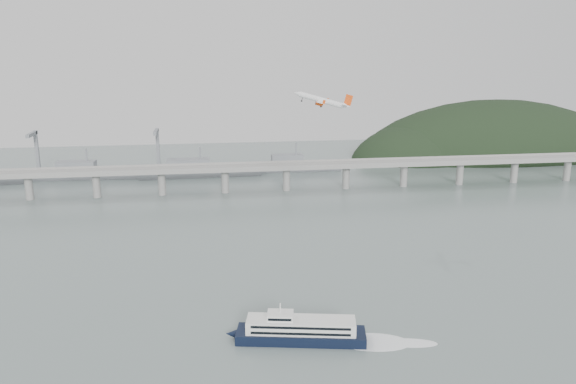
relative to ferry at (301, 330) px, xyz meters
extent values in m
plane|color=slate|center=(9.20, 43.16, -4.32)|extent=(900.00, 900.00, 0.00)
cube|color=gray|center=(9.20, 243.16, 15.68)|extent=(800.00, 22.00, 2.20)
cube|color=gray|center=(9.20, 232.66, 17.68)|extent=(800.00, 0.60, 1.80)
cube|color=gray|center=(9.20, 253.66, 17.68)|extent=(800.00, 0.60, 1.80)
cylinder|color=gray|center=(-170.80, 243.16, 5.18)|extent=(6.00, 6.00, 21.00)
cylinder|color=gray|center=(-120.80, 243.16, 5.18)|extent=(6.00, 6.00, 21.00)
cylinder|color=gray|center=(-70.80, 243.16, 5.18)|extent=(6.00, 6.00, 21.00)
cylinder|color=gray|center=(-20.80, 243.16, 5.18)|extent=(6.00, 6.00, 21.00)
cylinder|color=gray|center=(29.20, 243.16, 5.18)|extent=(6.00, 6.00, 21.00)
cylinder|color=gray|center=(79.20, 243.16, 5.18)|extent=(6.00, 6.00, 21.00)
cylinder|color=gray|center=(129.20, 243.16, 5.18)|extent=(6.00, 6.00, 21.00)
cylinder|color=gray|center=(179.20, 243.16, 5.18)|extent=(6.00, 6.00, 21.00)
cylinder|color=gray|center=(229.20, 243.16, 5.18)|extent=(6.00, 6.00, 21.00)
cylinder|color=gray|center=(279.20, 243.16, 5.18)|extent=(6.00, 6.00, 21.00)
ellipsoid|color=black|center=(279.20, 373.16, -22.32)|extent=(320.00, 150.00, 156.00)
ellipsoid|color=black|center=(184.20, 363.16, -16.32)|extent=(140.00, 110.00, 96.00)
ellipsoid|color=black|center=(369.20, 383.16, -29.32)|extent=(220.00, 140.00, 120.00)
cube|color=slate|center=(-140.80, 313.16, -0.32)|extent=(95.67, 20.15, 8.00)
cube|color=slate|center=(-150.30, 313.16, 7.68)|extent=(33.90, 15.02, 8.00)
cylinder|color=slate|center=(-140.80, 313.16, 15.68)|extent=(1.60, 1.60, 14.00)
cube|color=slate|center=(-40.80, 308.16, -0.32)|extent=(110.55, 21.43, 8.00)
cube|color=slate|center=(-51.80, 308.16, 7.68)|extent=(39.01, 16.73, 8.00)
cylinder|color=slate|center=(-40.80, 308.16, 15.68)|extent=(1.60, 1.60, 14.00)
cube|color=slate|center=(49.20, 318.16, -0.32)|extent=(85.00, 13.60, 8.00)
cube|color=slate|center=(40.70, 318.16, 7.68)|extent=(29.75, 11.90, 8.00)
cylinder|color=slate|center=(49.20, 318.16, 15.68)|extent=(1.60, 1.60, 14.00)
cube|color=slate|center=(-190.80, 343.16, 15.68)|extent=(3.00, 3.00, 40.00)
cube|color=slate|center=(-190.80, 333.16, 33.68)|extent=(3.00, 28.00, 3.00)
cube|color=slate|center=(-80.80, 343.16, 15.68)|extent=(3.00, 3.00, 40.00)
cube|color=slate|center=(-80.80, 333.16, 33.68)|extent=(3.00, 28.00, 3.00)
cube|color=black|center=(0.00, 0.00, -2.27)|extent=(52.67, 22.09, 4.10)
cone|color=black|center=(-27.14, 5.42, -2.27)|extent=(5.83, 5.02, 4.10)
cube|color=white|center=(0.00, 0.00, 2.34)|extent=(44.22, 18.48, 5.13)
cube|color=black|center=(-1.01, -5.08, 3.67)|extent=(38.23, 7.78, 1.03)
cube|color=black|center=(-1.01, -5.08, 1.21)|extent=(38.23, 7.78, 1.03)
cube|color=black|center=(1.01, 5.08, 3.67)|extent=(38.23, 7.78, 1.03)
cube|color=black|center=(1.01, 5.08, 1.21)|extent=(38.23, 7.78, 1.03)
cube|color=white|center=(-8.04, 1.61, 6.23)|extent=(11.46, 9.04, 2.67)
cube|color=black|center=(-8.75, -1.96, 6.23)|extent=(9.07, 1.93, 1.03)
cylinder|color=white|center=(-8.04, 1.61, 9.51)|extent=(0.60, 0.60, 4.10)
ellipsoid|color=white|center=(28.15, -5.62, -4.27)|extent=(31.84, 20.25, 0.21)
ellipsoid|color=white|center=(42.22, -8.42, -4.27)|extent=(23.16, 11.57, 0.21)
cylinder|color=white|center=(29.35, 108.25, 81.04)|extent=(24.07, 11.20, 9.20)
cone|color=white|center=(16.40, 112.13, 84.54)|extent=(4.99, 4.33, 3.96)
cone|color=white|center=(42.82, 104.24, 77.85)|extent=(5.61, 4.27, 4.18)
cube|color=white|center=(29.94, 108.03, 79.98)|extent=(12.26, 29.72, 2.89)
cube|color=white|center=(42.17, 104.47, 78.66)|extent=(5.52, 10.84, 1.44)
cube|color=#E4470F|center=(43.71, 104.16, 81.23)|extent=(5.17, 1.51, 6.49)
cylinder|color=#E4470F|center=(29.73, 113.03, 78.88)|extent=(4.49, 3.24, 2.89)
cylinder|color=black|center=(28.03, 113.54, 79.34)|extent=(1.35, 2.11, 2.02)
cube|color=white|center=(29.95, 113.01, 79.73)|extent=(2.35, 0.84, 1.57)
cylinder|color=#E4470F|center=(27.10, 103.81, 79.37)|extent=(4.49, 3.24, 2.89)
cylinder|color=black|center=(25.40, 104.32, 79.83)|extent=(1.35, 2.11, 2.02)
cube|color=white|center=(27.32, 103.79, 80.21)|extent=(2.35, 0.84, 1.57)
cylinder|color=black|center=(30.16, 110.24, 78.35)|extent=(0.91, 0.43, 2.12)
cylinder|color=black|center=(29.92, 110.26, 77.42)|extent=(1.23, 0.62, 1.19)
cylinder|color=black|center=(28.92, 105.88, 78.58)|extent=(0.91, 0.43, 2.12)
cylinder|color=black|center=(28.67, 105.90, 77.65)|extent=(1.23, 0.62, 1.19)
cylinder|color=black|center=(19.02, 111.22, 81.31)|extent=(0.91, 0.43, 2.12)
cylinder|color=black|center=(18.77, 111.24, 80.38)|extent=(1.23, 0.62, 1.19)
cube|color=#E4470F|center=(35.90, 121.77, 79.80)|extent=(1.88, 0.60, 2.38)
cube|color=#E4470F|center=(27.76, 93.27, 81.31)|extent=(1.88, 0.60, 2.38)
camera|label=1|loc=(-34.40, -199.29, 108.44)|focal=35.00mm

